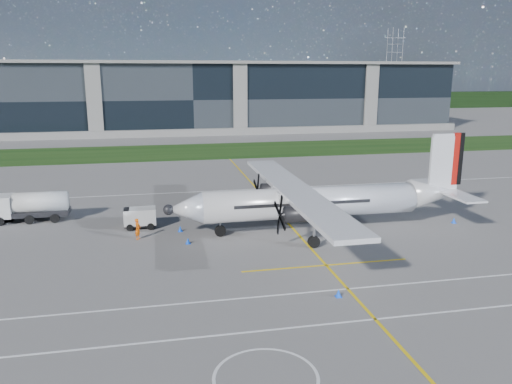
{
  "coord_description": "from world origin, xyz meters",
  "views": [
    {
      "loc": [
        -8.31,
        -37.01,
        13.07
      ],
      "look_at": [
        -0.21,
        2.8,
        3.36
      ],
      "focal_mm": 35.0,
      "sensor_mm": 36.0,
      "label": 1
    }
  ],
  "objects_px": {
    "safety_cone_tail": "(454,220)",
    "ground_crew_person": "(138,227)",
    "safety_cone_nose_port": "(188,241)",
    "pylon_east": "(394,68)",
    "safety_cone_nose_stbd": "(180,229)",
    "safety_cone_portwing": "(338,293)",
    "turboprop_aircraft": "(322,184)",
    "baggage_tug": "(140,218)",
    "safety_cone_stbdwing": "(264,192)",
    "fuel_tanker_truck": "(24,207)"
  },
  "relations": [
    {
      "from": "turboprop_aircraft",
      "to": "safety_cone_portwing",
      "type": "relative_size",
      "value": 53.58
    },
    {
      "from": "pylon_east",
      "to": "ground_crew_person",
      "type": "relative_size",
      "value": 15.27
    },
    {
      "from": "baggage_tug",
      "to": "fuel_tanker_truck",
      "type": "bearing_deg",
      "value": 158.46
    },
    {
      "from": "safety_cone_tail",
      "to": "safety_cone_portwing",
      "type": "height_order",
      "value": "same"
    },
    {
      "from": "pylon_east",
      "to": "safety_cone_nose_stbd",
      "type": "relative_size",
      "value": 60.0
    },
    {
      "from": "ground_crew_person",
      "to": "safety_cone_portwing",
      "type": "height_order",
      "value": "ground_crew_person"
    },
    {
      "from": "baggage_tug",
      "to": "pylon_east",
      "type": "bearing_deg",
      "value": 56.71
    },
    {
      "from": "safety_cone_nose_port",
      "to": "pylon_east",
      "type": "bearing_deg",
      "value": 58.64
    },
    {
      "from": "safety_cone_stbdwing",
      "to": "fuel_tanker_truck",
      "type": "bearing_deg",
      "value": -165.75
    },
    {
      "from": "safety_cone_stbdwing",
      "to": "safety_cone_nose_port",
      "type": "bearing_deg",
      "value": -122.11
    },
    {
      "from": "pylon_east",
      "to": "fuel_tanker_truck",
      "type": "bearing_deg",
      "value": -126.83
    },
    {
      "from": "baggage_tug",
      "to": "ground_crew_person",
      "type": "distance_m",
      "value": 3.08
    },
    {
      "from": "pylon_east",
      "to": "turboprop_aircraft",
      "type": "xyz_separation_m",
      "value": [
        -79.8,
        -148.2,
        -10.98
      ]
    },
    {
      "from": "baggage_tug",
      "to": "turboprop_aircraft",
      "type": "bearing_deg",
      "value": -13.81
    },
    {
      "from": "ground_crew_person",
      "to": "safety_cone_portwing",
      "type": "distance_m",
      "value": 18.01
    },
    {
      "from": "turboprop_aircraft",
      "to": "safety_cone_tail",
      "type": "height_order",
      "value": "turboprop_aircraft"
    },
    {
      "from": "turboprop_aircraft",
      "to": "safety_cone_nose_stbd",
      "type": "bearing_deg",
      "value": 170.63
    },
    {
      "from": "safety_cone_nose_stbd",
      "to": "safety_cone_portwing",
      "type": "distance_m",
      "value": 17.02
    },
    {
      "from": "pylon_east",
      "to": "safety_cone_nose_port",
      "type": "bearing_deg",
      "value": -121.36
    },
    {
      "from": "turboprop_aircraft",
      "to": "safety_cone_nose_port",
      "type": "bearing_deg",
      "value": -173.36
    },
    {
      "from": "safety_cone_nose_stbd",
      "to": "safety_cone_portwing",
      "type": "bearing_deg",
      "value": -59.67
    },
    {
      "from": "fuel_tanker_truck",
      "to": "baggage_tug",
      "type": "height_order",
      "value": "fuel_tanker_truck"
    },
    {
      "from": "turboprop_aircraft",
      "to": "ground_crew_person",
      "type": "relative_size",
      "value": 13.64
    },
    {
      "from": "turboprop_aircraft",
      "to": "safety_cone_tail",
      "type": "distance_m",
      "value": 12.93
    },
    {
      "from": "pylon_east",
      "to": "safety_cone_stbdwing",
      "type": "distance_m",
      "value": 158.04
    },
    {
      "from": "pylon_east",
      "to": "ground_crew_person",
      "type": "height_order",
      "value": "pylon_east"
    },
    {
      "from": "ground_crew_person",
      "to": "pylon_east",
      "type": "bearing_deg",
      "value": -11.72
    },
    {
      "from": "turboprop_aircraft",
      "to": "ground_crew_person",
      "type": "distance_m",
      "value": 15.52
    },
    {
      "from": "baggage_tug",
      "to": "safety_cone_nose_port",
      "type": "height_order",
      "value": "baggage_tug"
    },
    {
      "from": "safety_cone_portwing",
      "to": "ground_crew_person",
      "type": "bearing_deg",
      "value": 131.98
    },
    {
      "from": "pylon_east",
      "to": "safety_cone_stbdwing",
      "type": "xyz_separation_m",
      "value": [
        -81.7,
        -134.47,
        -14.75
      ]
    },
    {
      "from": "ground_crew_person",
      "to": "safety_cone_nose_port",
      "type": "distance_m",
      "value": 4.39
    },
    {
      "from": "safety_cone_nose_stbd",
      "to": "safety_cone_stbdwing",
      "type": "relative_size",
      "value": 1.0
    },
    {
      "from": "turboprop_aircraft",
      "to": "safety_cone_nose_port",
      "type": "relative_size",
      "value": 53.58
    },
    {
      "from": "fuel_tanker_truck",
      "to": "safety_cone_tail",
      "type": "xyz_separation_m",
      "value": [
        37.73,
        -8.24,
        -1.08
      ]
    },
    {
      "from": "fuel_tanker_truck",
      "to": "safety_cone_nose_stbd",
      "type": "bearing_deg",
      "value": -23.18
    },
    {
      "from": "ground_crew_person",
      "to": "safety_cone_stbdwing",
      "type": "distance_m",
      "value": 18.68
    },
    {
      "from": "pylon_east",
      "to": "ground_crew_person",
      "type": "distance_m",
      "value": 176.07
    },
    {
      "from": "ground_crew_person",
      "to": "safety_cone_tail",
      "type": "distance_m",
      "value": 27.6
    },
    {
      "from": "turboprop_aircraft",
      "to": "safety_cone_stbdwing",
      "type": "relative_size",
      "value": 53.58
    },
    {
      "from": "safety_cone_nose_port",
      "to": "safety_cone_portwing",
      "type": "xyz_separation_m",
      "value": [
        8.17,
        -11.43,
        0.0
      ]
    },
    {
      "from": "pylon_east",
      "to": "safety_cone_tail",
      "type": "height_order",
      "value": "pylon_east"
    },
    {
      "from": "pylon_east",
      "to": "fuel_tanker_truck",
      "type": "xyz_separation_m",
      "value": [
        -105.17,
        -140.43,
        -13.67
      ]
    },
    {
      "from": "pylon_east",
      "to": "safety_cone_tail",
      "type": "xyz_separation_m",
      "value": [
        -67.44,
        -148.67,
        -14.75
      ]
    },
    {
      "from": "pylon_east",
      "to": "safety_cone_nose_port",
      "type": "relative_size",
      "value": 60.0
    },
    {
      "from": "turboprop_aircraft",
      "to": "baggage_tug",
      "type": "xyz_separation_m",
      "value": [
        -15.09,
        3.71,
        -3.15
      ]
    },
    {
      "from": "safety_cone_tail",
      "to": "ground_crew_person",
      "type": "bearing_deg",
      "value": 177.72
    },
    {
      "from": "baggage_tug",
      "to": "safety_cone_tail",
      "type": "bearing_deg",
      "value": -8.66
    },
    {
      "from": "baggage_tug",
      "to": "safety_cone_portwing",
      "type": "height_order",
      "value": "baggage_tug"
    },
    {
      "from": "fuel_tanker_truck",
      "to": "ground_crew_person",
      "type": "height_order",
      "value": "fuel_tanker_truck"
    }
  ]
}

